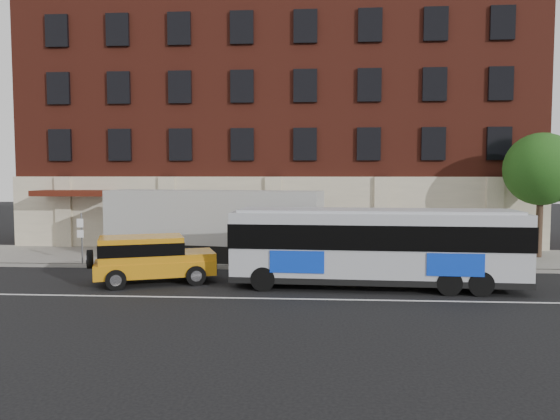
# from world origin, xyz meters

# --- Properties ---
(ground) EXTENTS (120.00, 120.00, 0.00)m
(ground) POSITION_xyz_m (0.00, 0.00, 0.00)
(ground) COLOR black
(ground) RESTS_ON ground
(sidewalk) EXTENTS (60.00, 6.00, 0.15)m
(sidewalk) POSITION_xyz_m (0.00, 9.00, 0.07)
(sidewalk) COLOR gray
(sidewalk) RESTS_ON ground
(kerb) EXTENTS (60.00, 0.25, 0.15)m
(kerb) POSITION_xyz_m (0.00, 6.00, 0.07)
(kerb) COLOR gray
(kerb) RESTS_ON ground
(lane_line) EXTENTS (60.00, 0.12, 0.01)m
(lane_line) POSITION_xyz_m (0.00, 0.50, 0.01)
(lane_line) COLOR silver
(lane_line) RESTS_ON ground
(building) EXTENTS (30.00, 12.10, 15.00)m
(building) POSITION_xyz_m (-0.01, 16.92, 7.58)
(building) COLOR #5E2116
(building) RESTS_ON sidewalk
(sign_pole) EXTENTS (0.30, 0.20, 2.50)m
(sign_pole) POSITION_xyz_m (-8.50, 6.15, 1.45)
(sign_pole) COLOR slate
(sign_pole) RESTS_ON ground
(street_tree) EXTENTS (3.60, 3.60, 6.20)m
(street_tree) POSITION_xyz_m (13.54, 9.48, 4.41)
(street_tree) COLOR #36271B
(street_tree) RESTS_ON sidewalk
(city_bus) EXTENTS (10.99, 2.82, 2.98)m
(city_bus) POSITION_xyz_m (4.60, 2.51, 1.65)
(city_bus) COLOR #B2B5BC
(city_bus) RESTS_ON ground
(yellow_suv) EXTENTS (5.00, 3.36, 1.86)m
(yellow_suv) POSITION_xyz_m (-4.21, 2.78, 1.07)
(yellow_suv) COLOR orange
(yellow_suv) RESTS_ON ground
(shipping_container) EXTENTS (10.74, 3.94, 3.51)m
(shipping_container) POSITION_xyz_m (-2.62, 7.60, 1.74)
(shipping_container) COLOR black
(shipping_container) RESTS_ON ground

